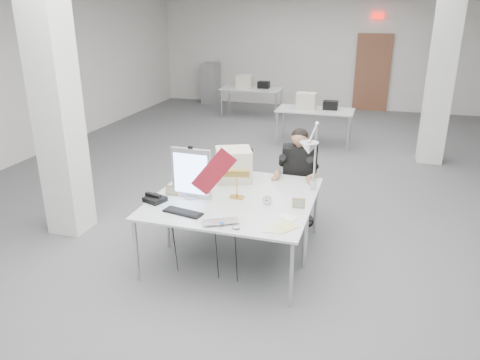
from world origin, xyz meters
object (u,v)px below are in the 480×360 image
object	(u,v)px
desk_main	(222,213)
laptop	(222,224)
seated_person	(298,161)
architect_lamp	(312,160)
office_chair	(298,190)
desk_phone	(155,199)
beige_monitor	(234,165)
monitor	(191,173)
bankers_lamp	(237,185)

from	to	relation	value
desk_main	laptop	distance (m)	0.33
seated_person	architect_lamp	size ratio (longest dim) A/B	1.09
office_chair	architect_lamp	size ratio (longest dim) A/B	1.08
desk_phone	beige_monitor	distance (m)	1.13
office_chair	seated_person	world-z (taller)	seated_person
desk_phone	beige_monitor	world-z (taller)	beige_monitor
desk_main	seated_person	world-z (taller)	seated_person
seated_person	desk_phone	world-z (taller)	seated_person
laptop	architect_lamp	world-z (taller)	architect_lamp
office_chair	beige_monitor	bearing A→B (deg)	-143.55
desk_main	monitor	distance (m)	0.63
desk_phone	beige_monitor	xyz separation A→B (m)	(0.64, 0.92, 0.17)
laptop	architect_lamp	bearing A→B (deg)	24.67
beige_monitor	architect_lamp	size ratio (longest dim) A/B	0.48
seated_person	bankers_lamp	distance (m)	1.20
architect_lamp	beige_monitor	bearing A→B (deg)	167.39
beige_monitor	architect_lamp	world-z (taller)	architect_lamp
desk_main	desk_phone	world-z (taller)	desk_phone
office_chair	laptop	world-z (taller)	office_chair
desk_main	laptop	bearing A→B (deg)	-70.81
laptop	architect_lamp	size ratio (longest dim) A/B	0.41
desk_main	beige_monitor	world-z (taller)	beige_monitor
desk_main	office_chair	distance (m)	1.67
monitor	desk_phone	world-z (taller)	monitor
desk_phone	monitor	bearing A→B (deg)	54.52
seated_person	monitor	bearing A→B (deg)	-132.43
monitor	seated_person	bearing A→B (deg)	51.85
laptop	beige_monitor	bearing A→B (deg)	73.01
monitor	laptop	size ratio (longest dim) A/B	1.58
beige_monitor	desk_phone	bearing A→B (deg)	-148.13
desk_main	beige_monitor	xyz separation A→B (m)	(-0.17, 0.97, 0.21)
bankers_lamp	seated_person	bearing A→B (deg)	54.12
office_chair	beige_monitor	world-z (taller)	beige_monitor
desk_main	bankers_lamp	bearing A→B (deg)	84.66
office_chair	laptop	bearing A→B (deg)	-105.76
office_chair	monitor	xyz separation A→B (m)	(-1.01, -1.26, 0.57)
desk_main	beige_monitor	bearing A→B (deg)	100.19
bankers_lamp	architect_lamp	distance (m)	0.89
monitor	desk_main	bearing A→B (deg)	-31.20
laptop	office_chair	bearing A→B (deg)	47.27
office_chair	bankers_lamp	size ratio (longest dim) A/B	2.96
desk_main	seated_person	bearing A→B (deg)	69.94
monitor	bankers_lamp	world-z (taller)	monitor
office_chair	laptop	size ratio (longest dim) A/B	2.62
desk_phone	architect_lamp	distance (m)	1.81
seated_person	architect_lamp	bearing A→B (deg)	-73.13
desk_phone	beige_monitor	size ratio (longest dim) A/B	0.50
desk_main	laptop	world-z (taller)	laptop
desk_phone	architect_lamp	bearing A→B (deg)	40.80
monitor	bankers_lamp	xyz separation A→B (m)	(0.50, 0.12, -0.13)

